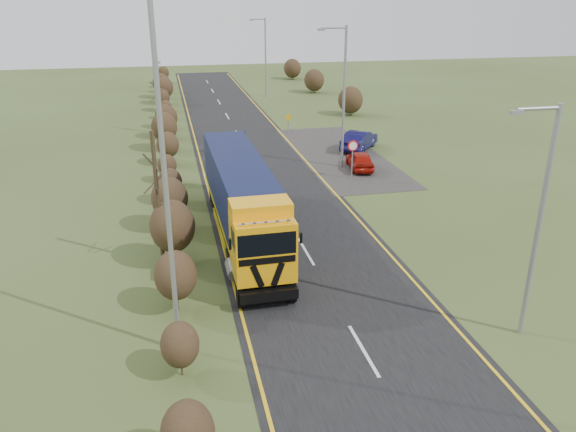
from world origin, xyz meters
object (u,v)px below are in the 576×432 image
(streetlight_near, at_px, (538,216))
(car_blue_sedan, at_px, (359,140))
(car_red_hatchback, at_px, (360,160))
(speed_sign, at_px, (353,152))
(lorry, at_px, (242,197))

(streetlight_near, bearing_deg, car_blue_sedan, 83.69)
(car_blue_sedan, bearing_deg, car_red_hatchback, 109.81)
(car_blue_sedan, xyz_separation_m, streetlight_near, (-2.79, -25.27, 3.71))
(car_red_hatchback, xyz_separation_m, speed_sign, (-1.23, -1.96, 1.19))
(lorry, bearing_deg, car_red_hatchback, 45.95)
(streetlight_near, bearing_deg, car_red_hatchback, 86.83)
(speed_sign, bearing_deg, lorry, -135.54)
(lorry, xyz_separation_m, speed_sign, (8.24, 8.09, -0.40))
(lorry, distance_m, car_blue_sedan, 18.78)
(streetlight_near, height_order, speed_sign, streetlight_near)
(car_red_hatchback, bearing_deg, car_blue_sedan, -100.56)
(lorry, xyz_separation_m, car_red_hatchback, (9.47, 10.05, -1.59))
(car_red_hatchback, bearing_deg, streetlight_near, 94.79)
(lorry, relative_size, car_red_hatchback, 3.82)
(streetlight_near, bearing_deg, speed_sign, 90.34)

